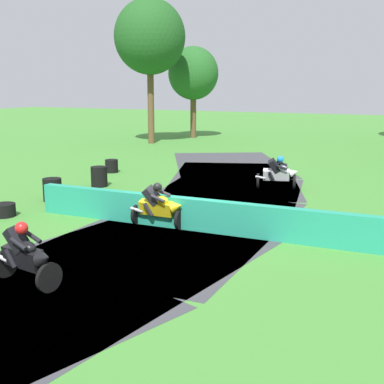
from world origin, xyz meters
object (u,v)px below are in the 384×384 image
(tire_stack_mid_b, at_px, (4,210))
(tire_stack_extra_b, at_px, (112,166))
(motorcycle_fourth_white, at_px, (278,173))
(motorcycle_trailing_yellow, at_px, (159,206))
(tire_stack_far, at_px, (52,190))
(tire_stack_extra_a, at_px, (99,177))
(motorcycle_chase_black, at_px, (25,255))

(tire_stack_mid_b, relative_size, tire_stack_extra_b, 1.16)
(tire_stack_extra_b, bearing_deg, motorcycle_fourth_white, -3.49)
(motorcycle_trailing_yellow, distance_m, tire_stack_mid_b, 5.05)
(motorcycle_fourth_white, xyz_separation_m, tire_stack_far, (-6.56, -5.37, -0.24))
(motorcycle_trailing_yellow, distance_m, tire_stack_extra_b, 9.79)
(tire_stack_extra_a, bearing_deg, tire_stack_extra_b, 115.68)
(tire_stack_mid_b, xyz_separation_m, tire_stack_extra_a, (-0.14, 5.21, 0.20))
(tire_stack_far, distance_m, tire_stack_extra_a, 2.86)
(motorcycle_trailing_yellow, bearing_deg, motorcycle_fourth_white, 77.32)
(motorcycle_trailing_yellow, bearing_deg, tire_stack_extra_a, 139.98)
(motorcycle_trailing_yellow, xyz_separation_m, motorcycle_fourth_white, (1.53, 6.79, -0.00))
(motorcycle_chase_black, bearing_deg, tire_stack_mid_b, 139.14)
(tire_stack_extra_a, bearing_deg, motorcycle_trailing_yellow, -40.02)
(motorcycle_trailing_yellow, xyz_separation_m, tire_stack_mid_b, (-4.95, -0.93, -0.44))
(tire_stack_mid_b, distance_m, tire_stack_extra_a, 5.22)
(motorcycle_trailing_yellow, height_order, tire_stack_mid_b, motorcycle_trailing_yellow)
(motorcycle_chase_black, relative_size, tire_stack_mid_b, 2.46)
(motorcycle_fourth_white, distance_m, tire_stack_mid_b, 10.09)
(motorcycle_trailing_yellow, relative_size, tire_stack_far, 2.10)
(motorcycle_trailing_yellow, bearing_deg, tire_stack_mid_b, -169.31)
(motorcycle_chase_black, relative_size, tire_stack_extra_b, 2.85)
(motorcycle_chase_black, height_order, tire_stack_far, motorcycle_chase_black)
(motorcycle_chase_black, height_order, tire_stack_extra_b, motorcycle_chase_black)
(motorcycle_chase_black, bearing_deg, tire_stack_far, 126.59)
(tire_stack_extra_a, bearing_deg, tire_stack_mid_b, -88.42)
(motorcycle_trailing_yellow, distance_m, tire_stack_far, 5.24)
(motorcycle_chase_black, distance_m, motorcycle_trailing_yellow, 4.95)
(tire_stack_mid_b, bearing_deg, tire_stack_far, 92.17)
(motorcycle_trailing_yellow, relative_size, tire_stack_extra_a, 2.10)
(tire_stack_extra_b, bearing_deg, tire_stack_extra_a, -64.32)
(motorcycle_fourth_white, xyz_separation_m, tire_stack_extra_a, (-6.62, -2.51, -0.24))
(tire_stack_mid_b, bearing_deg, motorcycle_fourth_white, 50.02)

